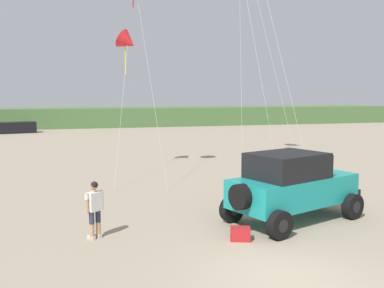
{
  "coord_description": "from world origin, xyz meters",
  "views": [
    {
      "loc": [
        -4.57,
        -8.31,
        4.1
      ],
      "look_at": [
        -0.86,
        4.86,
        2.52
      ],
      "focal_mm": 39.85,
      "sensor_mm": 36.0,
      "label": 1
    }
  ],
  "objects": [
    {
      "name": "dune_ridge",
      "position": [
        -4.37,
        49.15,
        1.22
      ],
      "size": [
        90.0,
        8.08,
        2.43
      ],
      "primitive_type": "cube",
      "color": "#4C703D",
      "rests_on": "ground_plane"
    },
    {
      "name": "distant_sedan",
      "position": [
        -10.56,
        40.89,
        0.6
      ],
      "size": [
        4.47,
        2.56,
        1.2
      ],
      "primitive_type": "cube",
      "rotation": [
        0.0,
        0.0,
        0.22
      ],
      "color": "black",
      "rests_on": "ground_plane"
    },
    {
      "name": "jeep",
      "position": [
        2.24,
        3.88,
        1.2
      ],
      "size": [
        5.0,
        3.69,
        2.26
      ],
      "color": "teal",
      "rests_on": "ground_plane"
    },
    {
      "name": "kite_black_sled",
      "position": [
        -1.63,
        14.64,
        6.86
      ],
      "size": [
        2.07,
        5.48,
        7.65
      ],
      "color": "red",
      "rests_on": "ground_plane"
    },
    {
      "name": "person_watching",
      "position": [
        -4.04,
        3.82,
        0.94
      ],
      "size": [
        0.54,
        0.45,
        1.67
      ],
      "color": "tan",
      "rests_on": "ground_plane"
    },
    {
      "name": "cooler_box",
      "position": [
        -0.1,
        2.55,
        0.19
      ],
      "size": [
        0.65,
        0.53,
        0.38
      ],
      "primitive_type": "cube",
      "rotation": [
        0.0,
        0.0,
        -0.34
      ],
      "color": "#B21E23",
      "rests_on": "ground_plane"
    },
    {
      "name": "ground_plane",
      "position": [
        0.0,
        0.0,
        0.0
      ],
      "size": [
        220.0,
        220.0,
        0.0
      ],
      "primitive_type": "plane",
      "color": "gray"
    }
  ]
}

